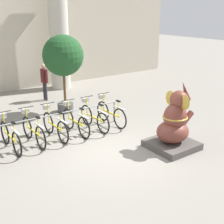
# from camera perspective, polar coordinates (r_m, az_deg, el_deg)

# --- Properties ---
(ground_plane) EXTENTS (60.00, 60.00, 0.00)m
(ground_plane) POSITION_cam_1_polar(r_m,az_deg,el_deg) (9.04, 0.00, -7.23)
(ground_plane) COLOR gray
(building_facade) EXTENTS (20.00, 0.20, 6.00)m
(building_facade) POSITION_cam_1_polar(r_m,az_deg,el_deg) (15.95, -19.09, 14.26)
(building_facade) COLOR #BCB29E
(building_facade) RESTS_ON ground_plane
(column_right) EXTENTS (1.20, 1.20, 5.16)m
(column_right) POSITION_cam_1_polar(r_m,az_deg,el_deg) (15.91, -9.69, 13.61)
(column_right) COLOR #BCB7A8
(column_right) RESTS_ON ground_plane
(bike_rack) EXTENTS (4.87, 0.05, 0.77)m
(bike_rack) POSITION_cam_1_polar(r_m,az_deg,el_deg) (9.95, -10.71, -1.17)
(bike_rack) COLOR gray
(bike_rack) RESTS_ON ground_plane
(bicycle_1) EXTENTS (0.48, 1.74, 1.05)m
(bicycle_1) POSITION_cam_1_polar(r_m,az_deg,el_deg) (9.47, -18.15, -4.19)
(bicycle_1) COLOR black
(bicycle_1) RESTS_ON ground_plane
(bicycle_2) EXTENTS (0.48, 1.74, 1.05)m
(bicycle_2) POSITION_cam_1_polar(r_m,az_deg,el_deg) (9.70, -14.22, -3.26)
(bicycle_2) COLOR black
(bicycle_2) RESTS_ON ground_plane
(bicycle_3) EXTENTS (0.48, 1.74, 1.05)m
(bicycle_3) POSITION_cam_1_polar(r_m,az_deg,el_deg) (9.95, -10.43, -2.41)
(bicycle_3) COLOR black
(bicycle_3) RESTS_ON ground_plane
(bicycle_4) EXTENTS (0.48, 1.74, 1.05)m
(bicycle_4) POSITION_cam_1_polar(r_m,az_deg,el_deg) (10.22, -6.74, -1.67)
(bicycle_4) COLOR black
(bicycle_4) RESTS_ON ground_plane
(bicycle_5) EXTENTS (0.48, 1.74, 1.05)m
(bicycle_5) POSITION_cam_1_polar(r_m,az_deg,el_deg) (10.54, -3.32, -0.92)
(bicycle_5) COLOR black
(bicycle_5) RESTS_ON ground_plane
(bicycle_6) EXTENTS (0.48, 1.74, 1.05)m
(bicycle_6) POSITION_cam_1_polar(r_m,az_deg,el_deg) (10.94, -0.27, -0.15)
(bicycle_6) COLOR black
(bicycle_6) RESTS_ON ground_plane
(elephant_statue) EXTENTS (1.28, 1.28, 2.01)m
(elephant_statue) POSITION_cam_1_polar(r_m,az_deg,el_deg) (9.21, 11.29, -2.56)
(elephant_statue) COLOR #4C4742
(elephant_statue) RESTS_ON ground_plane
(person_pedestrian) EXTENTS (0.22, 0.47, 1.63)m
(person_pedestrian) POSITION_cam_1_polar(r_m,az_deg,el_deg) (14.03, -12.28, 5.98)
(person_pedestrian) COLOR #28282D
(person_pedestrian) RESTS_ON ground_plane
(potted_tree) EXTENTS (1.55, 1.55, 3.00)m
(potted_tree) POSITION_cam_1_polar(r_m,az_deg,el_deg) (12.04, -8.93, 9.81)
(potted_tree) COLOR #4C4C4C
(potted_tree) RESTS_ON ground_plane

